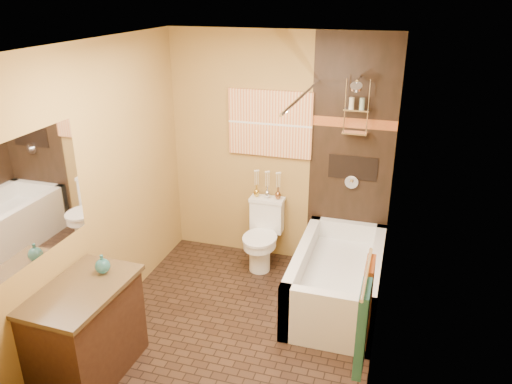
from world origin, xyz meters
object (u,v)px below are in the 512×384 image
at_px(sunset_painting, 270,124).
at_px(bathtub, 337,282).
at_px(toilet, 263,235).
at_px(vanity, 87,331).

bearing_deg(sunset_painting, bathtub, -39.27).
height_order(toilet, vanity, vanity).
relative_size(sunset_painting, vanity, 0.98).
distance_m(bathtub, toilet, 1.02).
xyz_separation_m(toilet, vanity, (-0.84, -2.02, 0.03)).
relative_size(bathtub, toilet, 2.03).
relative_size(toilet, vanity, 0.80).
height_order(sunset_painting, vanity, sunset_painting).
height_order(sunset_painting, bathtub, sunset_painting).
distance_m(sunset_painting, vanity, 2.68).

